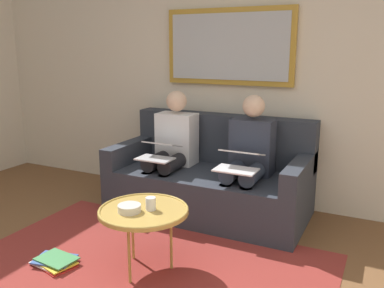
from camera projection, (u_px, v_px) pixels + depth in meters
name	position (u px, v px, depth m)	size (l,w,h in m)	color
wall_rear	(231.00, 72.00, 4.13)	(6.00, 0.12, 2.60)	beige
area_rug	(139.00, 272.00, 2.90)	(2.60, 1.80, 0.01)	maroon
couch	(211.00, 179.00, 3.94)	(1.83, 0.90, 0.90)	#2D333D
framed_mirror	(229.00, 47.00, 3.99)	(1.30, 0.05, 0.73)	#B7892D
coffee_table	(144.00, 211.00, 2.84)	(0.63, 0.63, 0.47)	tan
cup	(151.00, 204.00, 2.82)	(0.07, 0.07, 0.09)	silver
bowl	(129.00, 208.00, 2.79)	(0.16, 0.16, 0.05)	beige
person_left	(249.00, 156.00, 3.64)	(0.38, 0.58, 1.14)	#2D3342
laptop_white	(239.00, 160.00, 3.43)	(0.35, 0.36, 0.15)	white
person_right	(172.00, 147.00, 3.98)	(0.38, 0.58, 1.14)	silver
laptop_silver	(159.00, 150.00, 3.76)	(0.32, 0.34, 0.15)	silver
magazine_stack	(55.00, 261.00, 2.99)	(0.35, 0.28, 0.05)	red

